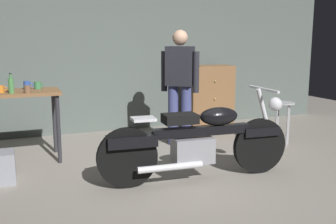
{
  "coord_description": "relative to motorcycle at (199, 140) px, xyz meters",
  "views": [
    {
      "loc": [
        -1.7,
        -3.68,
        1.51
      ],
      "look_at": [
        0.03,
        0.7,
        0.65
      ],
      "focal_mm": 41.5,
      "sensor_mm": 36.0,
      "label": 1
    }
  ],
  "objects": [
    {
      "name": "back_wall",
      "position": [
        -0.12,
        2.78,
        1.1
      ],
      "size": [
        8.0,
        0.12,
        3.1
      ],
      "primitive_type": "cube",
      "color": "#56605B",
      "rests_on": "ground_plane"
    },
    {
      "name": "mug_orange_travel",
      "position": [
        -1.99,
        1.35,
        0.49
      ],
      "size": [
        0.11,
        0.08,
        0.09
      ],
      "color": "orange",
      "rests_on": "workbench"
    },
    {
      "name": "ground_plane",
      "position": [
        -0.12,
        -0.02,
        -0.45
      ],
      "size": [
        12.0,
        12.0,
        0.0
      ],
      "primitive_type": "plane",
      "color": "gray"
    },
    {
      "name": "shop_stool",
      "position": [
        1.78,
        0.85,
        0.05
      ],
      "size": [
        0.32,
        0.32,
        0.64
      ],
      "color": "#B2B2B7",
      "rests_on": "ground_plane"
    },
    {
      "name": "workbench",
      "position": [
        -1.95,
        1.44,
        0.34
      ],
      "size": [
        1.3,
        0.64,
        0.9
      ],
      "color": "brown",
      "rests_on": "ground_plane"
    },
    {
      "name": "mug_brown_stoneware",
      "position": [
        -1.69,
        1.21,
        0.49
      ],
      "size": [
        0.11,
        0.08,
        0.09
      ],
      "color": "brown",
      "rests_on": "workbench"
    },
    {
      "name": "wooden_dresser",
      "position": [
        1.31,
        2.28,
        0.1
      ],
      "size": [
        0.8,
        0.47,
        1.1
      ],
      "color": "brown",
      "rests_on": "ground_plane"
    },
    {
      "name": "motorcycle",
      "position": [
        0.0,
        0.0,
        0.0
      ],
      "size": [
        2.19,
        0.6,
        1.0
      ],
      "rotation": [
        0.0,
        0.0,
        -0.07
      ],
      "color": "black",
      "rests_on": "ground_plane"
    },
    {
      "name": "mug_blue_enamel",
      "position": [
        -1.68,
        1.58,
        0.5
      ],
      "size": [
        0.12,
        0.08,
        0.11
      ],
      "color": "#2D51AD",
      "rests_on": "workbench"
    },
    {
      "name": "person_standing",
      "position": [
        0.39,
        1.43,
        0.48
      ],
      "size": [
        0.45,
        0.42,
        1.67
      ],
      "rotation": [
        0.0,
        0.0,
        2.41
      ],
      "color": "#42487E",
      "rests_on": "ground_plane"
    },
    {
      "name": "bottle",
      "position": [
        -1.87,
        1.23,
        0.55
      ],
      "size": [
        0.06,
        0.06,
        0.24
      ],
      "color": "#4C8C4C",
      "rests_on": "workbench"
    },
    {
      "name": "mug_green_speckled",
      "position": [
        -1.55,
        1.59,
        0.5
      ],
      "size": [
        0.12,
        0.09,
        0.09
      ],
      "color": "#3D7F4C",
      "rests_on": "workbench"
    }
  ]
}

